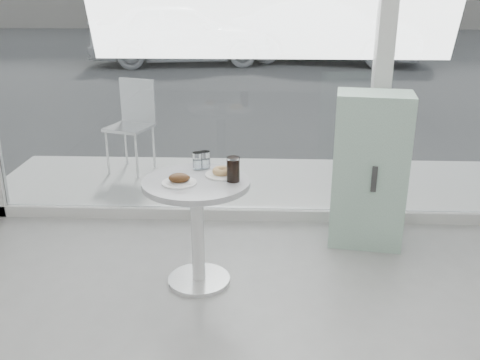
{
  "coord_description": "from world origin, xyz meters",
  "views": [
    {
      "loc": [
        -0.07,
        -1.4,
        2.0
      ],
      "look_at": [
        -0.2,
        1.7,
        0.85
      ],
      "focal_mm": 40.0,
      "sensor_mm": 36.0,
      "label": 1
    }
  ],
  "objects_px": {
    "car_white": "(181,33)",
    "cola_glass": "(233,170)",
    "plate_donut": "(222,173)",
    "water_tumbler_a": "(198,162)",
    "patio_chair": "(133,119)",
    "mint_cabinet": "(369,170)",
    "plate_fritter": "(180,180)",
    "main_table": "(197,211)",
    "car_silver": "(328,32)",
    "water_tumbler_b": "(205,161)"
  },
  "relations": [
    {
      "from": "patio_chair",
      "to": "plate_fritter",
      "type": "distance_m",
      "value": 2.52
    },
    {
      "from": "car_white",
      "to": "car_silver",
      "type": "height_order",
      "value": "car_silver"
    },
    {
      "from": "mint_cabinet",
      "to": "plate_donut",
      "type": "xyz_separation_m",
      "value": [
        -1.11,
        -0.6,
        0.18
      ]
    },
    {
      "from": "plate_fritter",
      "to": "cola_glass",
      "type": "bearing_deg",
      "value": 9.6
    },
    {
      "from": "mint_cabinet",
      "to": "car_white",
      "type": "bearing_deg",
      "value": 114.88
    },
    {
      "from": "car_white",
      "to": "car_silver",
      "type": "distance_m",
      "value": 3.81
    },
    {
      "from": "patio_chair",
      "to": "plate_fritter",
      "type": "bearing_deg",
      "value": -51.17
    },
    {
      "from": "patio_chair",
      "to": "car_silver",
      "type": "relative_size",
      "value": 0.2
    },
    {
      "from": "mint_cabinet",
      "to": "car_silver",
      "type": "distance_m",
      "value": 10.5
    },
    {
      "from": "mint_cabinet",
      "to": "plate_donut",
      "type": "distance_m",
      "value": 1.27
    },
    {
      "from": "patio_chair",
      "to": "plate_donut",
      "type": "height_order",
      "value": "patio_chair"
    },
    {
      "from": "mint_cabinet",
      "to": "car_silver",
      "type": "xyz_separation_m",
      "value": [
        0.84,
        10.46,
        0.18
      ]
    },
    {
      "from": "plate_donut",
      "to": "water_tumbler_b",
      "type": "xyz_separation_m",
      "value": [
        -0.13,
        0.15,
        0.03
      ]
    },
    {
      "from": "main_table",
      "to": "water_tumbler_a",
      "type": "distance_m",
      "value": 0.36
    },
    {
      "from": "plate_donut",
      "to": "water_tumbler_a",
      "type": "relative_size",
      "value": 1.97
    },
    {
      "from": "main_table",
      "to": "car_silver",
      "type": "distance_m",
      "value": 11.36
    },
    {
      "from": "cola_glass",
      "to": "car_silver",
      "type": "bearing_deg",
      "value": 80.48
    },
    {
      "from": "main_table",
      "to": "car_white",
      "type": "bearing_deg",
      "value": 98.81
    },
    {
      "from": "plate_fritter",
      "to": "plate_donut",
      "type": "height_order",
      "value": "plate_fritter"
    },
    {
      "from": "car_white",
      "to": "main_table",
      "type": "bearing_deg",
      "value": 179.37
    },
    {
      "from": "water_tumbler_a",
      "to": "cola_glass",
      "type": "height_order",
      "value": "cola_glass"
    },
    {
      "from": "cola_glass",
      "to": "mint_cabinet",
      "type": "bearing_deg",
      "value": 34.27
    },
    {
      "from": "plate_fritter",
      "to": "water_tumbler_b",
      "type": "relative_size",
      "value": 1.86
    },
    {
      "from": "car_silver",
      "to": "plate_donut",
      "type": "height_order",
      "value": "car_silver"
    },
    {
      "from": "water_tumbler_b",
      "to": "main_table",
      "type": "bearing_deg",
      "value": -97.74
    },
    {
      "from": "main_table",
      "to": "plate_fritter",
      "type": "bearing_deg",
      "value": -145.58
    },
    {
      "from": "car_white",
      "to": "water_tumbler_b",
      "type": "bearing_deg",
      "value": 179.76
    },
    {
      "from": "car_white",
      "to": "cola_glass",
      "type": "bearing_deg",
      "value": -179.35
    },
    {
      "from": "main_table",
      "to": "mint_cabinet",
      "type": "xyz_separation_m",
      "value": [
        1.28,
        0.69,
        0.06
      ]
    },
    {
      "from": "water_tumbler_a",
      "to": "main_table",
      "type": "bearing_deg",
      "value": -86.68
    },
    {
      "from": "patio_chair",
      "to": "car_silver",
      "type": "bearing_deg",
      "value": 89.46
    },
    {
      "from": "mint_cabinet",
      "to": "water_tumbler_a",
      "type": "bearing_deg",
      "value": -151.77
    },
    {
      "from": "plate_donut",
      "to": "water_tumbler_b",
      "type": "relative_size",
      "value": 1.92
    },
    {
      "from": "car_white",
      "to": "cola_glass",
      "type": "distance_m",
      "value": 10.94
    },
    {
      "from": "main_table",
      "to": "plate_donut",
      "type": "bearing_deg",
      "value": 30.61
    },
    {
      "from": "water_tumbler_a",
      "to": "cola_glass",
      "type": "relative_size",
      "value": 0.72
    },
    {
      "from": "main_table",
      "to": "car_white",
      "type": "xyz_separation_m",
      "value": [
        -1.67,
        10.76,
        0.23
      ]
    },
    {
      "from": "car_silver",
      "to": "water_tumbler_a",
      "type": "bearing_deg",
      "value": -176.26
    },
    {
      "from": "patio_chair",
      "to": "plate_donut",
      "type": "bearing_deg",
      "value": -44.03
    },
    {
      "from": "mint_cabinet",
      "to": "plate_fritter",
      "type": "xyz_separation_m",
      "value": [
        -1.38,
        -0.76,
        0.18
      ]
    },
    {
      "from": "car_white",
      "to": "plate_fritter",
      "type": "height_order",
      "value": "car_white"
    },
    {
      "from": "main_table",
      "to": "mint_cabinet",
      "type": "distance_m",
      "value": 1.46
    },
    {
      "from": "car_white",
      "to": "cola_glass",
      "type": "xyz_separation_m",
      "value": [
        1.92,
        -10.77,
        0.07
      ]
    },
    {
      "from": "plate_donut",
      "to": "water_tumbler_a",
      "type": "bearing_deg",
      "value": 143.68
    },
    {
      "from": "patio_chair",
      "to": "car_white",
      "type": "relative_size",
      "value": 0.21
    },
    {
      "from": "water_tumbler_a",
      "to": "patio_chair",
      "type": "bearing_deg",
      "value": 114.8
    },
    {
      "from": "water_tumbler_b",
      "to": "car_silver",
      "type": "bearing_deg",
      "value": 79.18
    },
    {
      "from": "water_tumbler_b",
      "to": "cola_glass",
      "type": "height_order",
      "value": "cola_glass"
    },
    {
      "from": "plate_donut",
      "to": "patio_chair",
      "type": "bearing_deg",
      "value": 117.32
    },
    {
      "from": "mint_cabinet",
      "to": "cola_glass",
      "type": "relative_size",
      "value": 7.39
    }
  ]
}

